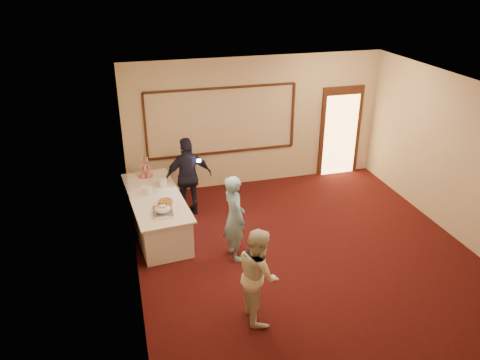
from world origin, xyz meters
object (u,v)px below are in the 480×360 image
man (234,218)px  cupcake_stand (145,169)px  pavlova_tray (163,210)px  tart (165,202)px  guest (188,177)px  woman (258,274)px  plate_stack_a (148,190)px  plate_stack_b (163,182)px  buffet_table (157,213)px

man → cupcake_stand: bearing=21.3°
pavlova_tray → man: 1.29m
tart → guest: guest is taller
tart → woman: size_ratio=0.20×
pavlova_tray → cupcake_stand: (-0.16, 1.73, 0.09)m
plate_stack_a → plate_stack_b: bearing=41.1°
tart → woman: 2.70m
tart → pavlova_tray: bearing=-103.2°
cupcake_stand → plate_stack_a: (-0.02, -0.85, -0.09)m
man → woman: bearing=168.3°
pavlova_tray → guest: guest is taller
plate_stack_a → man: bearing=-45.2°
cupcake_stand → plate_stack_a: size_ratio=2.61×
buffet_table → plate_stack_b: bearing=63.8°
buffet_table → plate_stack_a: plate_stack_a is taller
plate_stack_b → tart: size_ratio=0.62×
cupcake_stand → man: man is taller
plate_stack_a → guest: (0.86, 0.40, 0.00)m
pavlova_tray → woman: bearing=-61.8°
cupcake_stand → man: size_ratio=0.29×
woman → man: bearing=-2.0°
plate_stack_a → man: 1.94m
pavlova_tray → plate_stack_b: 1.16m
woman → guest: (-0.46, 3.37, 0.11)m
pavlova_tray → plate_stack_b: size_ratio=2.61×
buffet_table → woman: (1.19, -2.85, 0.35)m
buffet_table → guest: size_ratio=1.51×
buffet_table → guest: (0.73, 0.52, 0.46)m
tart → man: size_ratio=0.19×
buffet_table → tart: (0.15, -0.36, 0.41)m
buffet_table → cupcake_stand: size_ratio=5.46×
guest → buffet_table: bearing=28.8°
buffet_table → man: (1.25, -1.26, 0.41)m
pavlova_tray → plate_stack_a: 0.89m
plate_stack_b → guest: bearing=12.6°
buffet_table → guest: 1.01m
man → pavlova_tray: bearing=57.1°
cupcake_stand → woman: woman is taller
pavlova_tray → tart: 0.40m
cupcake_stand → plate_stack_b: (0.30, -0.58, -0.09)m
buffet_table → tart: size_ratio=8.43×
buffet_table → man: man is taller
tart → man: (1.09, -0.90, -0.00)m
cupcake_stand → guest: bearing=-28.7°
cupcake_stand → guest: guest is taller
man → guest: (-0.51, 1.78, 0.05)m
pavlova_tray → woman: woman is taller
cupcake_stand → tart: size_ratio=1.54×
plate_stack_a → pavlova_tray: bearing=-77.8°
guest → plate_stack_b: bearing=6.2°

